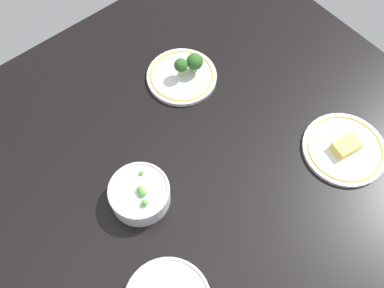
# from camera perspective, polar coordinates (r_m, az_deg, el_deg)

# --- Properties ---
(dining_table) EXTENTS (1.26, 1.11, 0.04)m
(dining_table) POSITION_cam_1_polar(r_m,az_deg,el_deg) (1.13, 0.00, -0.98)
(dining_table) COLOR black
(dining_table) RESTS_ON ground
(plate_broccoli) EXTENTS (0.19, 0.19, 0.07)m
(plate_broccoli) POSITION_cam_1_polar(r_m,az_deg,el_deg) (1.22, -1.12, 9.18)
(plate_broccoli) COLOR silver
(plate_broccoli) RESTS_ON dining_table
(plate_cheese) EXTENTS (0.21, 0.21, 0.04)m
(plate_cheese) POSITION_cam_1_polar(r_m,az_deg,el_deg) (1.17, 19.27, -0.55)
(plate_cheese) COLOR silver
(plate_cheese) RESTS_ON dining_table
(bowl_peas) EXTENTS (0.14, 0.14, 0.07)m
(bowl_peas) POSITION_cam_1_polar(r_m,az_deg,el_deg) (1.03, -6.84, -6.47)
(bowl_peas) COLOR silver
(bowl_peas) RESTS_ON dining_table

